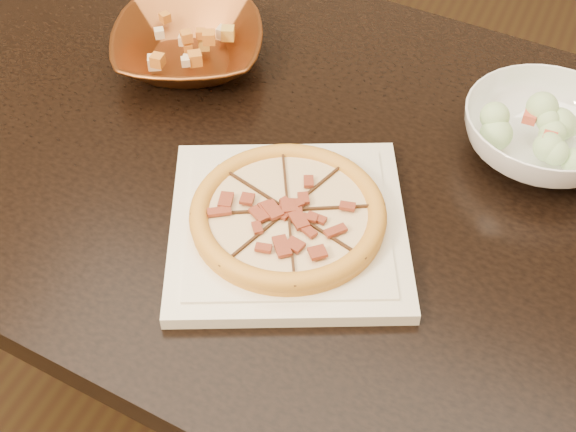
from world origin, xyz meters
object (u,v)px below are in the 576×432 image
(pizza, at_px, (288,214))
(dining_table, at_px, (261,194))
(bronze_bowl, at_px, (188,48))
(salad_bowl, at_px, (544,134))
(plate, at_px, (288,226))

(pizza, bearing_deg, dining_table, 127.01)
(pizza, xyz_separation_m, bronze_bowl, (-0.29, 0.27, -0.00))
(dining_table, height_order, pizza, pizza)
(salad_bowl, bearing_deg, plate, -133.17)
(dining_table, relative_size, plate, 3.56)
(pizza, bearing_deg, bronze_bowl, 137.11)
(dining_table, xyz_separation_m, bronze_bowl, (-0.18, 0.13, 0.14))
(dining_table, bearing_deg, bronze_bowl, 145.29)
(dining_table, xyz_separation_m, plate, (0.11, -0.14, 0.12))
(pizza, relative_size, salad_bowl, 1.09)
(plate, bearing_deg, dining_table, 127.01)
(plate, distance_m, pizza, 0.02)
(bronze_bowl, bearing_deg, plate, -42.89)
(bronze_bowl, xyz_separation_m, salad_bowl, (0.55, 0.01, 0.01))
(plate, relative_size, pizza, 1.60)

